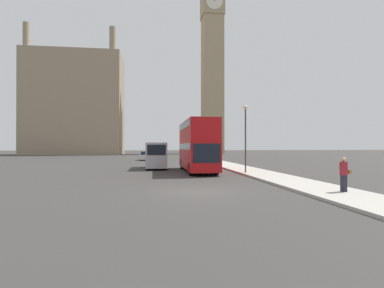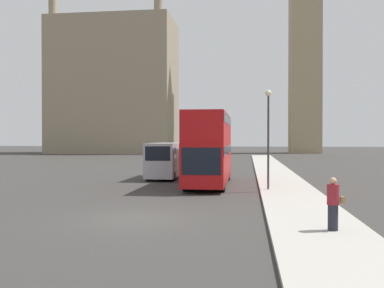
% 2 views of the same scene
% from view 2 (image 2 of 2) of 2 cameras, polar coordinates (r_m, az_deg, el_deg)
% --- Properties ---
extents(ground_plane, '(300.00, 300.00, 0.00)m').
position_cam_2_polar(ground_plane, '(16.69, -7.75, -9.84)').
color(ground_plane, '#383533').
extents(sidewalk_strip, '(3.25, 120.00, 0.15)m').
position_cam_2_polar(sidewalk_strip, '(16.27, 15.75, -9.86)').
color(sidewalk_strip, '#ADA89E').
rests_on(sidewalk_strip, ground_plane).
extents(clock_tower, '(6.79, 6.96, 61.31)m').
position_cam_2_polar(clock_tower, '(97.86, 14.84, 17.55)').
color(clock_tower, tan).
rests_on(clock_tower, ground_plane).
extents(building_block_distant, '(25.30, 13.97, 33.93)m').
position_cam_2_polar(building_block_distant, '(92.39, -10.34, 7.50)').
color(building_block_distant, gray).
rests_on(building_block_distant, ground_plane).
extents(red_double_decker_bus, '(2.47, 10.05, 4.65)m').
position_cam_2_polar(red_double_decker_bus, '(28.06, 2.33, -0.26)').
color(red_double_decker_bus, '#B71114').
rests_on(red_double_decker_bus, ground_plane).
extents(white_van, '(2.13, 6.01, 2.72)m').
position_cam_2_polar(white_van, '(32.78, -3.56, -2.08)').
color(white_van, '#B2B7BC').
rests_on(white_van, ground_plane).
extents(pedestrian, '(0.53, 0.37, 1.68)m').
position_cam_2_polar(pedestrian, '(14.35, 18.32, -7.60)').
color(pedestrian, '#23232D').
rests_on(pedestrian, sidewalk_strip).
extents(street_lamp, '(0.36, 0.36, 5.69)m').
position_cam_2_polar(street_lamp, '(24.87, 10.14, 2.64)').
color(street_lamp, '#38383D').
rests_on(street_lamp, sidewalk_strip).
extents(parked_sedan, '(1.76, 4.30, 1.47)m').
position_cam_2_polar(parked_sedan, '(51.58, -1.21, -1.93)').
color(parked_sedan, silver).
rests_on(parked_sedan, ground_plane).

